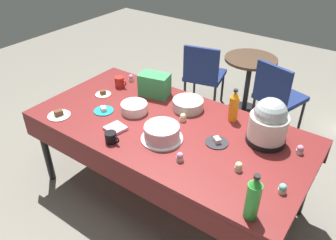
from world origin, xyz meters
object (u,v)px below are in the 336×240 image
object	(u,v)px
dessert_plate_teal	(104,110)
cupcake_berry	(239,167)
cupcake_cocoa	(300,150)
cupcake_vanilla	(283,189)
cupcake_mint	(180,157)
frosted_layer_cake	(162,133)
cupcake_lemon	(131,78)
soda_bottle_lime_soda	(253,198)
potluck_table	(168,132)
soda_bottle_orange_juice	(234,106)
glass_salad_bowl	(188,104)
round_cafe_table	(249,76)
coffee_mug_red	(120,82)
soda_carton	(155,85)
maroon_chair_right	(277,94)
coffee_mug_black	(111,137)
slow_cooker	(269,123)
dessert_plate_white	(59,115)
ceramic_snack_bowl	(135,107)
dessert_plate_cream	(103,94)
dessert_plate_charcoal	(217,142)
maroon_chair_left	(203,73)

from	to	relation	value
dessert_plate_teal	cupcake_berry	xyz separation A→B (m)	(1.24, -0.02, 0.02)
cupcake_cocoa	cupcake_vanilla	bearing A→B (deg)	-85.73
cupcake_mint	cupcake_vanilla	world-z (taller)	same
frosted_layer_cake	cupcake_lemon	xyz separation A→B (m)	(-0.81, 0.59, -0.02)
dessert_plate_teal	soda_bottle_lime_soda	distance (m)	1.49
potluck_table	soda_bottle_orange_juice	bearing A→B (deg)	44.63
glass_salad_bowl	round_cafe_table	bearing A→B (deg)	91.65
soda_bottle_orange_juice	coffee_mug_red	size ratio (longest dim) A/B	2.10
frosted_layer_cake	soda_carton	xyz separation A→B (m)	(-0.45, 0.51, 0.04)
potluck_table	maroon_chair_right	xyz separation A→B (m)	(0.38, 1.48, -0.20)
cupcake_lemon	cupcake_vanilla	xyz separation A→B (m)	(1.72, -0.61, 0.00)
cupcake_vanilla	coffee_mug_black	bearing A→B (deg)	-169.11
slow_cooker	maroon_chair_right	world-z (taller)	slow_cooker
frosted_layer_cake	cupcake_cocoa	distance (m)	0.97
coffee_mug_black	round_cafe_table	bearing A→B (deg)	85.73
soda_bottle_orange_juice	coffee_mug_black	xyz separation A→B (m)	(-0.58, -0.78, -0.08)
dessert_plate_white	cupcake_cocoa	bearing A→B (deg)	20.58
dessert_plate_white	soda_bottle_lime_soda	distance (m)	1.70
dessert_plate_white	maroon_chair_right	size ratio (longest dim) A/B	0.22
frosted_layer_cake	glass_salad_bowl	xyz separation A→B (m)	(-0.08, 0.47, -0.01)
frosted_layer_cake	slow_cooker	size ratio (longest dim) A/B	0.88
slow_cooker	cupcake_cocoa	distance (m)	0.28
ceramic_snack_bowl	coffee_mug_black	world-z (taller)	coffee_mug_black
round_cafe_table	potluck_table	bearing A→B (deg)	-88.31
dessert_plate_teal	round_cafe_table	size ratio (longest dim) A/B	0.23
cupcake_mint	cupcake_vanilla	distance (m)	0.67
dessert_plate_white	cupcake_vanilla	bearing A→B (deg)	7.01
maroon_chair_right	round_cafe_table	xyz separation A→B (m)	(-0.43, 0.22, 0.01)
soda_bottle_lime_soda	soda_bottle_orange_juice	world-z (taller)	soda_bottle_lime_soda
coffee_mug_red	dessert_plate_white	bearing A→B (deg)	-94.67
dessert_plate_teal	coffee_mug_red	xyz separation A→B (m)	(-0.19, 0.41, 0.04)
frosted_layer_cake	dessert_plate_cream	size ratio (longest dim) A/B	2.20
dessert_plate_teal	cupcake_lemon	xyz separation A→B (m)	(-0.18, 0.56, 0.02)
dessert_plate_charcoal	soda_bottle_lime_soda	xyz separation A→B (m)	(0.47, -0.49, 0.13)
potluck_table	cupcake_vanilla	distance (m)	1.00
dessert_plate_white	cupcake_lemon	world-z (taller)	cupcake_lemon
potluck_table	coffee_mug_red	distance (m)	0.80
dessert_plate_white	coffee_mug_black	distance (m)	0.60
slow_cooker	dessert_plate_white	size ratio (longest dim) A/B	1.93
cupcake_cocoa	round_cafe_table	xyz separation A→B (m)	(-0.99, 1.45, -0.28)
dessert_plate_teal	cupcake_mint	size ratio (longest dim) A/B	2.46
dessert_plate_charcoal	dessert_plate_cream	xyz separation A→B (m)	(-1.18, 0.04, -0.00)
cupcake_mint	round_cafe_table	size ratio (longest dim) A/B	0.09
dessert_plate_charcoal	cupcake_berry	world-z (taller)	cupcake_berry
potluck_table	dessert_plate_teal	distance (m)	0.58
maroon_chair_left	slow_cooker	bearing A→B (deg)	-45.08
potluck_table	dessert_plate_white	bearing A→B (deg)	-153.17
ceramic_snack_bowl	coffee_mug_black	bearing A→B (deg)	-72.13
soda_bottle_lime_soda	cupcake_mint	bearing A→B (deg)	164.00
dessert_plate_white	dessert_plate_cream	xyz separation A→B (m)	(0.04, 0.47, -0.00)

